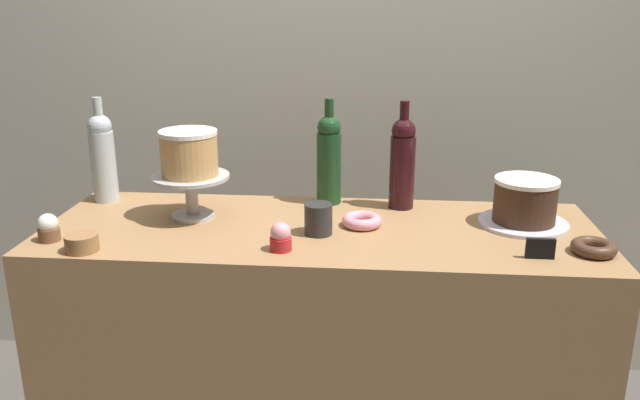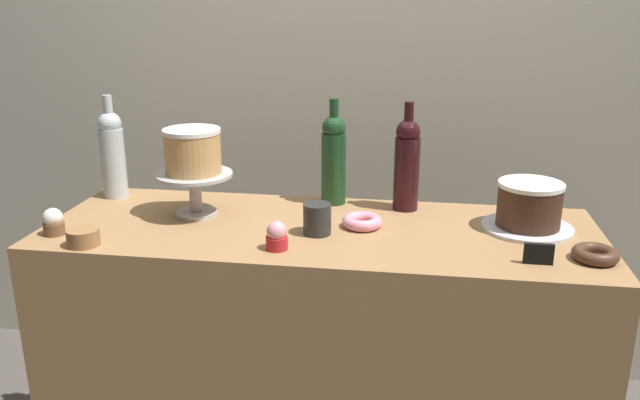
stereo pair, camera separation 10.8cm
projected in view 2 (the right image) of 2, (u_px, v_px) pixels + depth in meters
back_wall at (353, 57)px, 2.48m from camera, size 6.00×0.05×2.60m
display_counter at (320, 370)px, 1.94m from camera, size 1.54×0.55×0.91m
cake_stand_pedestal at (195, 186)px, 1.87m from camera, size 0.22×0.22×0.13m
white_layer_cake at (193, 151)px, 1.84m from camera, size 0.16×0.16×0.13m
silver_serving_platter at (527, 227)px, 1.78m from camera, size 0.25×0.25×0.01m
chocolate_round_cake at (529, 204)px, 1.76m from camera, size 0.18×0.18×0.12m
wine_bottle_clear at (112, 153)px, 2.03m from camera, size 0.08×0.08×0.33m
wine_bottle_green at (334, 158)px, 1.97m from camera, size 0.08×0.08×0.33m
wine_bottle_dark_red at (407, 163)px, 1.91m from camera, size 0.08×0.08×0.33m
cupcake_vanilla at (53, 222)px, 1.73m from camera, size 0.06×0.06×0.07m
cupcake_strawberry at (277, 236)px, 1.63m from camera, size 0.06×0.06×0.07m
donut_pink at (362, 222)px, 1.80m from camera, size 0.11×0.11×0.03m
donut_chocolate at (595, 254)px, 1.57m from camera, size 0.11×0.11×0.03m
cookie_stack at (83, 237)px, 1.66m from camera, size 0.08×0.08×0.04m
price_sign_chalkboard at (539, 254)px, 1.55m from camera, size 0.07×0.01×0.05m
coffee_cup_ceramic at (319, 219)px, 1.74m from camera, size 0.08×0.08×0.08m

